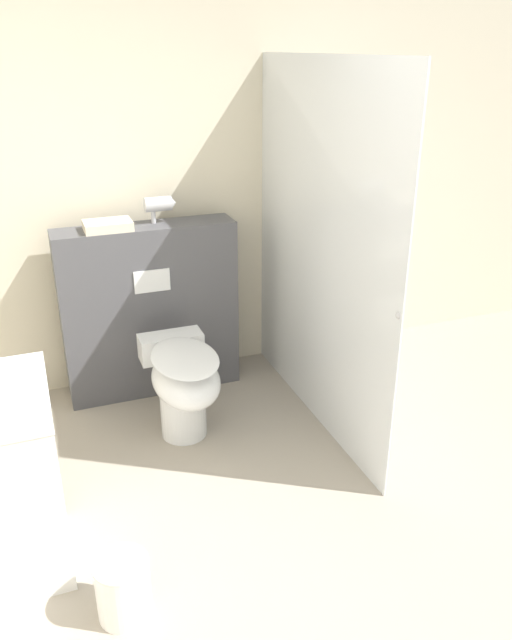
{
  "coord_description": "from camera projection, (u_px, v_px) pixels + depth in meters",
  "views": [
    {
      "loc": [
        -0.94,
        -1.53,
        2.11
      ],
      "look_at": [
        0.17,
        1.41,
        0.72
      ],
      "focal_mm": 35.0,
      "sensor_mm": 36.0,
      "label": 1
    }
  ],
  "objects": [
    {
      "name": "toilet",
      "position": [
        183.0,
        382.0,
        3.53
      ],
      "size": [
        0.37,
        0.69,
        0.56
      ],
      "color": "white",
      "rests_on": "ground_plane"
    },
    {
      "name": "folded_towel",
      "position": [
        108.0,
        226.0,
        3.66
      ],
      "size": [
        0.28,
        0.2,
        0.05
      ],
      "color": "beige",
      "rests_on": "partition_panel"
    },
    {
      "name": "waste_bin",
      "position": [
        123.0,
        588.0,
        2.48
      ],
      "size": [
        0.22,
        0.22,
        0.27
      ],
      "color": "silver",
      "rests_on": "ground_plane"
    },
    {
      "name": "shower_glass",
      "position": [
        318.0,
        254.0,
        3.51
      ],
      "size": [
        0.04,
        1.73,
        2.08
      ],
      "color": "silver",
      "rests_on": "ground_plane"
    },
    {
      "name": "wall_back",
      "position": [
        178.0,
        192.0,
        4.0
      ],
      "size": [
        8.0,
        0.06,
        2.5
      ],
      "color": "beige",
      "rests_on": "ground_plane"
    },
    {
      "name": "partition_panel",
      "position": [
        150.0,
        310.0,
        3.99
      ],
      "size": [
        1.11,
        0.26,
        1.11
      ],
      "color": "#4C4C51",
      "rests_on": "ground_plane"
    },
    {
      "name": "hair_drier",
      "position": [
        159.0,
        204.0,
        3.79
      ],
      "size": [
        0.19,
        0.09,
        0.16
      ],
      "color": "#B7B7BC",
      "rests_on": "partition_panel"
    },
    {
      "name": "ground_plane",
      "position": [
        342.0,
        628.0,
        2.46
      ],
      "size": [
        12.0,
        12.0,
        0.0
      ],
      "primitive_type": "plane",
      "color": "#9E9384"
    }
  ]
}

